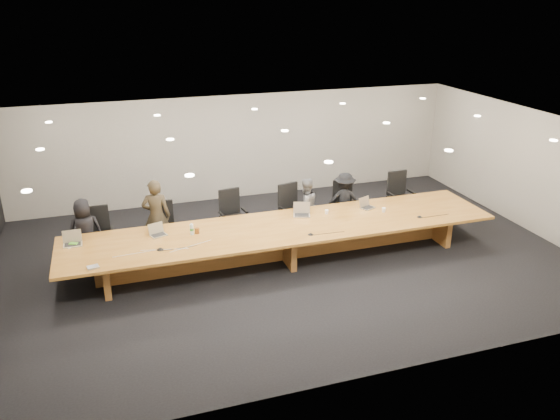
# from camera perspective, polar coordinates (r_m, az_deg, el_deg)

# --- Properties ---
(ground) EXTENTS (12.00, 12.00, 0.00)m
(ground) POSITION_cam_1_polar(r_m,az_deg,el_deg) (11.62, 0.46, -5.11)
(ground) COLOR black
(ground) RESTS_ON ground
(back_wall) EXTENTS (12.00, 0.02, 2.80)m
(back_wall) POSITION_cam_1_polar(r_m,az_deg,el_deg) (14.73, -4.46, 6.55)
(back_wall) COLOR beige
(back_wall) RESTS_ON ground
(conference_table) EXTENTS (9.00, 1.80, 0.75)m
(conference_table) POSITION_cam_1_polar(r_m,az_deg,el_deg) (11.40, 0.46, -2.77)
(conference_table) COLOR #935C20
(conference_table) RESTS_ON ground
(chair_far_left) EXTENTS (0.58, 0.58, 1.12)m
(chair_far_left) POSITION_cam_1_polar(r_m,az_deg,el_deg) (12.06, -18.37, -2.32)
(chair_far_left) COLOR black
(chair_far_left) RESTS_ON ground
(chair_left) EXTENTS (0.61, 0.61, 1.09)m
(chair_left) POSITION_cam_1_polar(r_m,az_deg,el_deg) (12.08, -12.05, -1.68)
(chair_left) COLOR black
(chair_left) RESTS_ON ground
(chair_mid_left) EXTENTS (0.67, 0.67, 1.17)m
(chair_mid_left) POSITION_cam_1_polar(r_m,az_deg,el_deg) (12.34, -4.90, -0.54)
(chair_mid_left) COLOR black
(chair_mid_left) RESTS_ON ground
(chair_mid_right) EXTENTS (0.73, 0.73, 1.20)m
(chair_mid_right) POSITION_cam_1_polar(r_m,az_deg,el_deg) (12.58, 1.38, 0.05)
(chair_mid_right) COLOR black
(chair_mid_right) RESTS_ON ground
(chair_right) EXTENTS (0.72, 0.72, 1.12)m
(chair_right) POSITION_cam_1_polar(r_m,az_deg,el_deg) (13.05, 6.59, 0.54)
(chair_right) COLOR black
(chair_right) RESTS_ON ground
(chair_far_right) EXTENTS (0.64, 0.64, 1.21)m
(chair_far_right) POSITION_cam_1_polar(r_m,az_deg,el_deg) (13.73, 12.53, 1.44)
(chair_far_right) COLOR black
(chair_far_right) RESTS_ON ground
(person_a) EXTENTS (0.73, 0.52, 1.39)m
(person_a) POSITION_cam_1_polar(r_m,az_deg,el_deg) (11.90, -19.69, -2.10)
(person_a) COLOR black
(person_a) RESTS_ON ground
(person_b) EXTENTS (0.66, 0.50, 1.64)m
(person_b) POSITION_cam_1_polar(r_m,az_deg,el_deg) (11.93, -12.78, -0.63)
(person_b) COLOR #30281A
(person_b) RESTS_ON ground
(person_c) EXTENTS (0.76, 0.67, 1.34)m
(person_c) POSITION_cam_1_polar(r_m,az_deg,el_deg) (12.59, 2.67, 0.39)
(person_c) COLOR slate
(person_c) RESTS_ON ground
(person_d) EXTENTS (1.00, 0.77, 1.37)m
(person_d) POSITION_cam_1_polar(r_m,az_deg,el_deg) (12.97, 6.73, 0.98)
(person_d) COLOR black
(person_d) RESTS_ON ground
(laptop_a) EXTENTS (0.35, 0.26, 0.27)m
(laptop_a) POSITION_cam_1_polar(r_m,az_deg,el_deg) (11.15, -20.92, -2.82)
(laptop_a) COLOR #B7A98C
(laptop_a) RESTS_ON conference_table
(laptop_b) EXTENTS (0.37, 0.31, 0.24)m
(laptop_b) POSITION_cam_1_polar(r_m,az_deg,el_deg) (11.10, -12.62, -2.05)
(laptop_b) COLOR #BAAF8E
(laptop_b) RESTS_ON conference_table
(laptop_d) EXTENTS (0.43, 0.37, 0.28)m
(laptop_d) POSITION_cam_1_polar(r_m,az_deg,el_deg) (11.78, 2.30, 0.02)
(laptop_d) COLOR tan
(laptop_d) RESTS_ON conference_table
(laptop_e) EXTENTS (0.38, 0.33, 0.25)m
(laptop_e) POSITION_cam_1_polar(r_m,az_deg,el_deg) (12.36, 9.19, 0.72)
(laptop_e) COLOR tan
(laptop_e) RESTS_ON conference_table
(water_bottle) EXTENTS (0.09, 0.09, 0.22)m
(water_bottle) POSITION_cam_1_polar(r_m,az_deg,el_deg) (11.02, -9.21, -2.02)
(water_bottle) COLOR silver
(water_bottle) RESTS_ON conference_table
(amber_mug) EXTENTS (0.10, 0.10, 0.11)m
(amber_mug) POSITION_cam_1_polar(r_m,az_deg,el_deg) (11.08, -8.66, -2.15)
(amber_mug) COLOR brown
(amber_mug) RESTS_ON conference_table
(paper_cup_near) EXTENTS (0.08, 0.08, 0.09)m
(paper_cup_near) POSITION_cam_1_polar(r_m,az_deg,el_deg) (11.95, 4.89, -0.20)
(paper_cup_near) COLOR white
(paper_cup_near) RESTS_ON conference_table
(paper_cup_far) EXTENTS (0.10, 0.10, 0.10)m
(paper_cup_far) POSITION_cam_1_polar(r_m,az_deg,el_deg) (12.23, 10.79, 0.01)
(paper_cup_far) COLOR white
(paper_cup_far) RESTS_ON conference_table
(notepad) EXTENTS (0.31, 0.27, 0.02)m
(notepad) POSITION_cam_1_polar(r_m,az_deg,el_deg) (11.19, -20.78, -3.43)
(notepad) COLOR white
(notepad) RESTS_ON conference_table
(lime_gadget) EXTENTS (0.18, 0.14, 0.02)m
(lime_gadget) POSITION_cam_1_polar(r_m,az_deg,el_deg) (11.20, -20.78, -3.31)
(lime_gadget) COLOR #6BCC36
(lime_gadget) RESTS_ON notepad
(av_box) EXTENTS (0.22, 0.19, 0.03)m
(av_box) POSITION_cam_1_polar(r_m,az_deg,el_deg) (10.19, -18.95, -5.67)
(av_box) COLOR #ACACB0
(av_box) RESTS_ON conference_table
(mic_left) EXTENTS (0.17, 0.17, 0.03)m
(mic_left) POSITION_cam_1_polar(r_m,az_deg,el_deg) (10.53, -12.42, -4.00)
(mic_left) COLOR black
(mic_left) RESTS_ON conference_table
(mic_center) EXTENTS (0.14, 0.14, 0.03)m
(mic_center) POSITION_cam_1_polar(r_m,az_deg,el_deg) (10.93, 3.22, -2.53)
(mic_center) COLOR black
(mic_center) RESTS_ON conference_table
(mic_right) EXTENTS (0.13, 0.13, 0.03)m
(mic_right) POSITION_cam_1_polar(r_m,az_deg,el_deg) (12.13, 14.38, -0.67)
(mic_right) COLOR black
(mic_right) RESTS_ON conference_table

